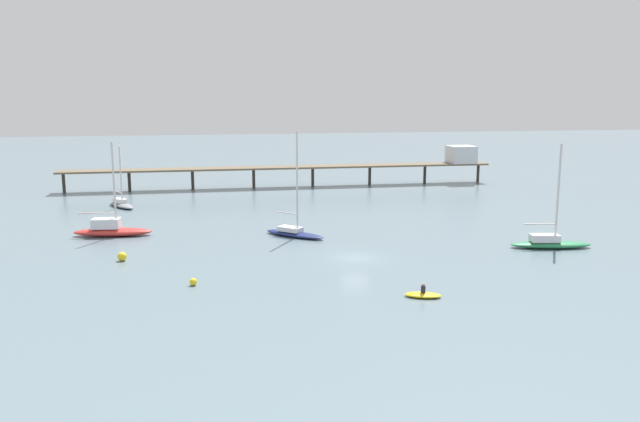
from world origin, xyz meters
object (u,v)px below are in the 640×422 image
sailboat_navy (294,231)px  mooring_buoy_mid (122,256)px  sailboat_green (550,242)px  sailboat_gray (121,203)px  pier (354,163)px  dinghy_yellow (423,295)px  mooring_buoy_outer (193,282)px  sailboat_red (111,229)px

sailboat_navy → mooring_buoy_mid: sailboat_navy is taller
sailboat_green → sailboat_gray: size_ratio=1.25×
sailboat_green → mooring_buoy_mid: (-42.01, 3.20, -0.22)m
pier → dinghy_yellow: (-10.07, -60.68, -3.70)m
dinghy_yellow → mooring_buoy_outer: (-17.25, 6.55, 0.10)m
dinghy_yellow → mooring_buoy_mid: size_ratio=3.60×
sailboat_gray → sailboat_red: size_ratio=0.81×
pier → sailboat_navy: bearing=-113.5°
sailboat_navy → dinghy_yellow: size_ratio=3.77×
dinghy_yellow → mooring_buoy_outer: dinghy_yellow is taller
pier → mooring_buoy_outer: size_ratio=117.78×
sailboat_gray → dinghy_yellow: bearing=-59.7°
sailboat_green → mooring_buoy_outer: (-35.50, -6.01, -0.34)m
pier → sailboat_green: bearing=-80.4°
mooring_buoy_outer → mooring_buoy_mid: bearing=125.2°
sailboat_red → sailboat_navy: bearing=-12.1°
sailboat_navy → sailboat_green: size_ratio=1.09×
sailboat_green → dinghy_yellow: 22.16m
sailboat_red → dinghy_yellow: (26.04, -27.13, -0.56)m
sailboat_green → mooring_buoy_outer: size_ratio=17.19×
pier → mooring_buoy_mid: pier is taller
sailboat_red → mooring_buoy_mid: bearing=-78.6°
sailboat_green → mooring_buoy_outer: 36.01m
sailboat_navy → sailboat_green: bearing=-22.8°
pier → mooring_buoy_mid: (-33.83, -44.91, -3.48)m
sailboat_red → dinghy_yellow: bearing=-46.2°
pier → sailboat_gray: (-37.06, -14.58, -3.36)m
dinghy_yellow → sailboat_navy: bearing=105.5°
sailboat_navy → sailboat_gray: bearing=131.6°
pier → mooring_buoy_mid: size_ratio=85.09×
pier → mooring_buoy_outer: pier is taller
sailboat_gray → dinghy_yellow: 53.42m
sailboat_red → mooring_buoy_mid: sailboat_red is taller
mooring_buoy_mid → mooring_buoy_outer: mooring_buoy_mid is taller
mooring_buoy_outer → sailboat_navy: bearing=56.3°
pier → sailboat_green: size_ratio=6.85×
sailboat_red → mooring_buoy_outer: bearing=-66.9°
mooring_buoy_mid → mooring_buoy_outer: 11.28m
sailboat_green → dinghy_yellow: bearing=-145.5°
sailboat_navy → sailboat_red: bearing=167.9°
sailboat_gray → mooring_buoy_mid: 30.50m
dinghy_yellow → sailboat_red: bearing=133.8°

